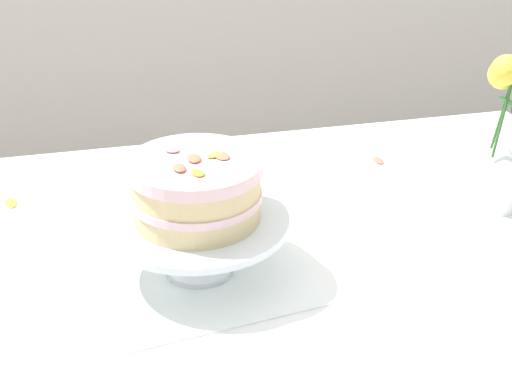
{
  "coord_description": "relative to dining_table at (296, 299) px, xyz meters",
  "views": [
    {
      "loc": [
        -0.31,
        -1.03,
        1.4
      ],
      "look_at": [
        -0.07,
        -0.01,
        0.86
      ],
      "focal_mm": 51.55,
      "sensor_mm": 36.0,
      "label": 1
    }
  ],
  "objects": [
    {
      "name": "dining_table",
      "position": [
        0.0,
        0.0,
        0.0
      ],
      "size": [
        1.4,
        1.0,
        0.74
      ],
      "color": "white",
      "rests_on": "ground"
    },
    {
      "name": "linen_napkin",
      "position": [
        -0.17,
        -0.01,
        0.09
      ],
      "size": [
        0.36,
        0.36,
        0.0
      ],
      "primitive_type": "cube",
      "rotation": [
        0.0,
        0.0,
        0.13
      ],
      "color": "white",
      "rests_on": "dining_table"
    },
    {
      "name": "cake_stand",
      "position": [
        -0.17,
        -0.01,
        0.17
      ],
      "size": [
        0.29,
        0.29,
        0.1
      ],
      "color": "silver",
      "rests_on": "linen_napkin"
    },
    {
      "name": "layer_cake",
      "position": [
        -0.17,
        -0.01,
        0.24
      ],
      "size": [
        0.21,
        0.21,
        0.11
      ],
      "color": "beige",
      "rests_on": "cake_stand"
    },
    {
      "name": "flower_vase",
      "position": [
        0.41,
        0.07,
        0.24
      ],
      "size": [
        0.11,
        0.13,
        0.33
      ],
      "color": "silver",
      "rests_on": "dining_table"
    },
    {
      "name": "loose_petal_0",
      "position": [
        0.28,
        0.32,
        0.09
      ],
      "size": [
        0.02,
        0.04,
        0.0
      ],
      "primitive_type": "ellipsoid",
      "rotation": [
        0.0,
        0.0,
        4.68
      ],
      "color": "#E56B51",
      "rests_on": "dining_table"
    },
    {
      "name": "loose_petal_1",
      "position": [
        -0.48,
        0.3,
        0.09
      ],
      "size": [
        0.03,
        0.05,
        0.0
      ],
      "primitive_type": "ellipsoid",
      "rotation": [
        0.0,
        0.0,
        4.9
      ],
      "color": "yellow",
      "rests_on": "dining_table"
    }
  ]
}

